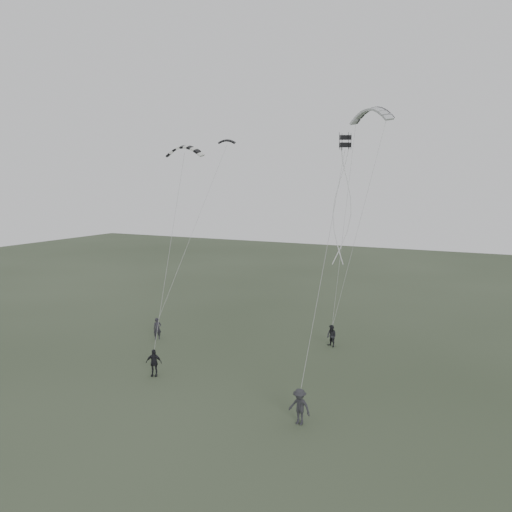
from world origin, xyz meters
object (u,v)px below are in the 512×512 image
at_px(flyer_right, 332,336).
at_px(flyer_center, 154,363).
at_px(kite_pale_large, 371,109).
at_px(kite_striped, 184,147).
at_px(kite_dark_small, 227,140).
at_px(flyer_far, 299,407).
at_px(kite_box, 345,141).
at_px(flyer_left, 157,329).

height_order(flyer_right, flyer_center, flyer_center).
relative_size(kite_pale_large, kite_striped, 1.34).
xyz_separation_m(kite_dark_small, kite_striped, (1.15, -8.21, -1.12)).
relative_size(flyer_center, flyer_far, 0.94).
relative_size(kite_dark_small, kite_box, 2.06).
relative_size(flyer_far, kite_pale_large, 0.51).
xyz_separation_m(kite_dark_small, kite_pale_large, (12.47, -0.14, 1.83)).
bearing_deg(kite_box, flyer_center, -176.94).
bearing_deg(kite_box, flyer_far, -113.77).
xyz_separation_m(flyer_left, flyer_far, (15.05, -8.24, 0.08)).
height_order(flyer_left, flyer_right, flyer_left).
bearing_deg(kite_striped, flyer_center, -90.69).
xyz_separation_m(flyer_left, kite_box, (14.92, -0.74, 13.76)).
distance_m(flyer_center, kite_box, 18.14).
distance_m(flyer_right, flyer_far, 12.66).
height_order(flyer_left, kite_pale_large, kite_pale_large).
bearing_deg(kite_pale_large, kite_box, -59.81).
distance_m(kite_striped, kite_box, 11.84).
bearing_deg(flyer_left, flyer_center, -99.51).
height_order(flyer_center, flyer_far, flyer_far).
distance_m(flyer_center, flyer_far, 10.79).
relative_size(flyer_left, flyer_center, 0.97).
distance_m(kite_dark_small, kite_pale_large, 12.60).
bearing_deg(kite_striped, kite_dark_small, 84.42).
xyz_separation_m(flyer_right, kite_pale_large, (1.58, 3.53, 16.81)).
bearing_deg(kite_box, kite_pale_large, 68.72).
bearing_deg(flyer_right, kite_box, -37.17).
distance_m(flyer_far, kite_dark_small, 25.55).
bearing_deg(kite_dark_small, flyer_center, -101.87).
relative_size(flyer_center, kite_striped, 0.64).
relative_size(kite_pale_large, kite_box, 5.07).
distance_m(flyer_center, kite_dark_small, 20.72).
bearing_deg(flyer_right, flyer_left, -131.89).
bearing_deg(kite_striped, flyer_left, 160.61).
height_order(flyer_left, kite_box, kite_box).
bearing_deg(flyer_far, flyer_right, 109.57).
xyz_separation_m(flyer_center, kite_pale_large, (9.97, 14.01, 16.76)).
bearing_deg(kite_dark_small, flyer_far, -72.80).
xyz_separation_m(flyer_far, kite_striped, (-11.96, 7.92, 13.75)).
bearing_deg(flyer_center, kite_box, 6.22).
bearing_deg(kite_pale_large, flyer_right, -87.43).
relative_size(flyer_left, flyer_far, 0.91).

